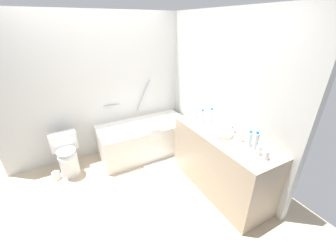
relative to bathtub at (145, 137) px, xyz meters
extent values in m
plane|color=#C1AD8E|center=(-0.58, -0.83, -0.31)|extent=(3.88, 3.88, 0.00)
cube|color=silver|center=(-0.58, 0.43, 0.88)|extent=(3.28, 0.10, 2.39)
cube|color=silver|center=(0.91, -0.83, 0.88)|extent=(0.10, 2.81, 2.39)
cube|color=white|center=(0.00, 0.00, -0.02)|extent=(1.60, 0.76, 0.58)
cube|color=white|center=(0.00, 0.00, 0.23)|extent=(1.31, 0.55, 0.09)
cylinder|color=silver|center=(0.63, 0.00, 0.31)|extent=(0.09, 0.03, 0.03)
cylinder|color=silver|center=(0.17, 0.35, 0.68)|extent=(0.30, 0.03, 0.55)
cylinder|color=silver|center=(-0.44, 0.35, 0.57)|extent=(0.28, 0.03, 0.03)
cube|color=white|center=(0.05, -0.37, 0.22)|extent=(0.22, 0.03, 0.20)
cylinder|color=white|center=(-1.31, -0.02, -0.12)|extent=(0.28, 0.28, 0.37)
ellipsoid|color=white|center=(-1.31, -0.07, 0.06)|extent=(0.29, 0.35, 0.15)
ellipsoid|color=white|center=(-1.31, -0.07, 0.15)|extent=(0.28, 0.34, 0.02)
cube|color=white|center=(-1.31, 0.15, 0.21)|extent=(0.39, 0.16, 0.29)
cylinder|color=silver|center=(-1.31, 0.15, 0.36)|extent=(0.03, 0.03, 0.01)
cube|color=tan|center=(0.58, -1.38, 0.13)|extent=(0.57, 1.56, 0.88)
cylinder|color=white|center=(0.54, -1.35, 0.61)|extent=(0.33, 0.33, 0.07)
cylinder|color=#A8A8AD|center=(0.74, -1.35, 0.61)|extent=(0.02, 0.02, 0.07)
cylinder|color=#A8A8AD|center=(0.70, -1.35, 0.65)|extent=(0.09, 0.02, 0.02)
cylinder|color=#A8A8AD|center=(0.74, -1.41, 0.59)|extent=(0.03, 0.03, 0.04)
cylinder|color=#A8A8AD|center=(0.74, -1.29, 0.59)|extent=(0.03, 0.03, 0.04)
cylinder|color=silver|center=(0.64, -1.73, 0.66)|extent=(0.07, 0.07, 0.18)
cylinder|color=blue|center=(0.64, -1.73, 0.77)|extent=(0.04, 0.04, 0.02)
cylinder|color=silver|center=(0.60, -1.07, 0.69)|extent=(0.06, 0.06, 0.24)
cylinder|color=blue|center=(0.60, -1.07, 0.82)|extent=(0.04, 0.04, 0.02)
cylinder|color=silver|center=(0.57, -0.92, 0.66)|extent=(0.06, 0.06, 0.17)
cylinder|color=blue|center=(0.57, -0.92, 0.76)|extent=(0.03, 0.03, 0.02)
cylinder|color=silver|center=(0.63, -1.83, 0.68)|extent=(0.06, 0.06, 0.22)
cylinder|color=blue|center=(0.63, -1.83, 0.80)|extent=(0.04, 0.04, 0.02)
cylinder|color=white|center=(0.60, -1.91, 0.63)|extent=(0.06, 0.06, 0.10)
cylinder|color=white|center=(0.65, -1.60, 0.62)|extent=(0.07, 0.07, 0.09)
cylinder|color=white|center=(0.56, -0.76, 0.62)|extent=(0.07, 0.07, 0.10)
cylinder|color=white|center=(0.60, -2.01, 0.62)|extent=(0.07, 0.07, 0.10)
cube|color=white|center=(0.09, -0.60, -0.30)|extent=(0.60, 0.37, 0.01)
cylinder|color=white|center=(-1.52, -0.05, -0.25)|extent=(0.11, 0.11, 0.13)
camera|label=1|loc=(-1.21, -3.15, 1.90)|focal=22.35mm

